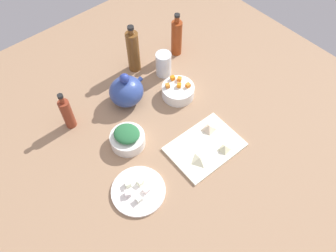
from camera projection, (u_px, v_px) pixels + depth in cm
name	position (u px, v px, depth cm)	size (l,w,h in cm)	color
tabletop	(168.00, 135.00, 141.87)	(190.00, 190.00, 3.00)	#987456
cutting_board	(205.00, 147.00, 136.03)	(29.42, 21.14, 1.00)	white
plate_tofu	(138.00, 191.00, 124.60)	(20.66, 20.66, 1.20)	white
bowl_greens	(128.00, 140.00, 135.48)	(14.35, 14.35, 5.32)	white
bowl_carrots	(178.00, 91.00, 150.52)	(14.81, 14.81, 5.61)	white
teapot	(126.00, 91.00, 145.41)	(16.93, 14.80, 16.86)	#2E458B
bottle_0	(133.00, 51.00, 153.98)	(5.94, 5.94, 24.92)	brown
bottle_1	(177.00, 37.00, 161.45)	(5.28, 5.28, 22.97)	#8F3815
bottle_2	(67.00, 113.00, 136.58)	(4.59, 4.59, 19.46)	maroon
drinking_glass_0	(164.00, 64.00, 156.03)	(7.43, 7.43, 12.08)	white
carrot_cube_0	(188.00, 85.00, 147.61)	(1.80, 1.80, 1.80)	orange
carrot_cube_1	(168.00, 86.00, 147.50)	(1.80, 1.80, 1.80)	orange
carrot_cube_2	(173.00, 78.00, 150.22)	(1.80, 1.80, 1.80)	orange
carrot_cube_3	(179.00, 85.00, 147.63)	(1.80, 1.80, 1.80)	orange
carrot_cube_4	(179.00, 79.00, 149.84)	(1.80, 1.80, 1.80)	orange
chopped_greens_mound	(127.00, 134.00, 131.97)	(10.68, 9.88, 3.27)	#27673A
tofu_cube_0	(139.00, 199.00, 120.92)	(2.20, 2.20, 2.20)	white
tofu_cube_1	(128.00, 193.00, 122.19)	(2.20, 2.20, 2.20)	white
tofu_cube_2	(146.00, 190.00, 122.94)	(2.20, 2.20, 2.20)	white
tofu_cube_3	(128.00, 184.00, 124.41)	(2.20, 2.20, 2.20)	white
tofu_cube_4	(140.00, 182.00, 124.84)	(2.20, 2.20, 2.20)	white
dumpling_0	(200.00, 159.00, 130.77)	(5.47, 5.46, 2.20)	beige
dumpling_1	(209.00, 128.00, 139.06)	(5.00, 4.33, 3.07)	beige
dumpling_2	(225.00, 148.00, 133.36)	(4.19, 3.83, 3.04)	beige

